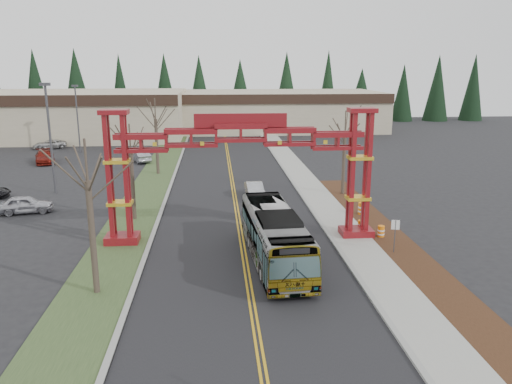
{
  "coord_description": "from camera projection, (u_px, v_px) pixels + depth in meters",
  "views": [
    {
      "loc": [
        -1.68,
        -14.29,
        11.54
      ],
      "look_at": [
        0.77,
        15.2,
        4.07
      ],
      "focal_mm": 35.0,
      "sensor_mm": 36.0,
      "label": 1
    }
  ],
  "objects": [
    {
      "name": "lane_line_left",
      "position": [
        235.0,
        211.0,
        40.91
      ],
      "size": [
        0.12,
        100.0,
        0.01
      ],
      "primitive_type": "cube",
      "color": "#C08F16",
      "rests_on": "road"
    },
    {
      "name": "retail_building_east",
      "position": [
        276.0,
        110.0,
        93.97
      ],
      "size": [
        38.0,
        20.3,
        7.0
      ],
      "color": "tan",
      "rests_on": "ground"
    },
    {
      "name": "curb_left",
      "position": [
        161.0,
        212.0,
        40.41
      ],
      "size": [
        0.3,
        110.0,
        0.15
      ],
      "primitive_type": "cube",
      "color": "gray",
      "rests_on": "ground"
    },
    {
      "name": "grass_median",
      "position": [
        138.0,
        213.0,
        40.27
      ],
      "size": [
        4.0,
        110.0,
        0.08
      ],
      "primitive_type": "cube",
      "color": "#304422",
      "rests_on": "ground"
    },
    {
      "name": "parked_car_mid_a",
      "position": [
        45.0,
        157.0,
        61.13
      ],
      "size": [
        3.68,
        5.6,
        1.51
      ],
      "primitive_type": "imported",
      "rotation": [
        0.0,
        0.0,
        0.33
      ],
      "color": "maroon",
      "rests_on": "ground"
    },
    {
      "name": "transit_bus",
      "position": [
        275.0,
        236.0,
        30.05
      ],
      "size": [
        3.37,
        11.65,
        3.21
      ],
      "primitive_type": "imported",
      "rotation": [
        0.0,
        0.0,
        0.06
      ],
      "color": "#9A9CA1",
      "rests_on": "ground"
    },
    {
      "name": "bare_tree_right_far",
      "position": [
        345.0,
        134.0,
        44.82
      ],
      "size": [
        3.08,
        3.08,
        7.72
      ],
      "color": "#382D26",
      "rests_on": "ground"
    },
    {
      "name": "sidewalk_right",
      "position": [
        328.0,
        208.0,
        41.51
      ],
      "size": [
        2.6,
        110.0,
        0.14
      ],
      "primitive_type": "cube",
      "color": "gray",
      "rests_on": "ground"
    },
    {
      "name": "parked_car_near_a",
      "position": [
        25.0,
        204.0,
        40.25
      ],
      "size": [
        4.46,
        2.45,
        1.44
      ],
      "primitive_type": "imported",
      "rotation": [
        0.0,
        0.0,
        1.76
      ],
      "color": "#B4B4BC",
      "rests_on": "ground"
    },
    {
      "name": "conifer_treeline",
      "position": [
        223.0,
        91.0,
        104.1
      ],
      "size": [
        116.1,
        5.6,
        13.0
      ],
      "color": "black",
      "rests_on": "ground"
    },
    {
      "name": "light_pole_near",
      "position": [
        50.0,
        131.0,
        45.33
      ],
      "size": [
        0.88,
        0.44,
        10.13
      ],
      "color": "#3F3F44",
      "rests_on": "ground"
    },
    {
      "name": "barrel_mid",
      "position": [
        361.0,
        226.0,
        35.63
      ],
      "size": [
        0.48,
        0.48,
        0.88
      ],
      "color": "orange",
      "rests_on": "ground"
    },
    {
      "name": "landscape_strip",
      "position": [
        436.0,
        283.0,
        27.23
      ],
      "size": [
        2.6,
        50.0,
        0.12
      ],
      "primitive_type": "cube",
      "color": "black",
      "rests_on": "ground"
    },
    {
      "name": "retail_building_west",
      "position": [
        44.0,
        114.0,
        82.97
      ],
      "size": [
        46.0,
        22.3,
        7.5
      ],
      "color": "tan",
      "rests_on": "ground"
    },
    {
      "name": "street_sign",
      "position": [
        395.0,
        230.0,
        31.19
      ],
      "size": [
        0.5,
        0.18,
        2.24
      ],
      "color": "#3F3F44",
      "rests_on": "ground"
    },
    {
      "name": "parked_car_far_b",
      "position": [
        50.0,
        144.0,
        71.83
      ],
      "size": [
        5.0,
        3.33,
        1.28
      ],
      "primitive_type": "imported",
      "rotation": [
        0.0,
        0.0,
        5.0
      ],
      "color": "#BBBBBB",
      "rests_on": "ground"
    },
    {
      "name": "curb_right",
      "position": [
        311.0,
        208.0,
        41.4
      ],
      "size": [
        0.3,
        110.0,
        0.15
      ],
      "primitive_type": "cube",
      "color": "gray",
      "rests_on": "ground"
    },
    {
      "name": "light_pole_far",
      "position": [
        77.0,
        114.0,
        67.42
      ],
      "size": [
        0.79,
        0.4,
        9.14
      ],
      "color": "#3F3F44",
      "rests_on": "ground"
    },
    {
      "name": "bare_tree_median_near",
      "position": [
        88.0,
        182.0,
        24.66
      ],
      "size": [
        3.2,
        3.2,
        8.15
      ],
      "color": "#382D26",
      "rests_on": "ground"
    },
    {
      "name": "silver_sedan",
      "position": [
        255.0,
        190.0,
        44.93
      ],
      "size": [
        1.69,
        4.25,
        1.38
      ],
      "primitive_type": "imported",
      "rotation": [
        0.0,
        0.0,
        0.06
      ],
      "color": "#A5A8AD",
      "rests_on": "ground"
    },
    {
      "name": "bare_tree_median_mid",
      "position": [
        131.0,
        150.0,
        37.35
      ],
      "size": [
        2.9,
        2.9,
        7.41
      ],
      "color": "#382D26",
      "rests_on": "ground"
    },
    {
      "name": "barrel_north",
      "position": [
        362.0,
        209.0,
        39.58
      ],
      "size": [
        0.58,
        0.58,
        1.07
      ],
      "color": "orange",
      "rests_on": "ground"
    },
    {
      "name": "bare_tree_median_far",
      "position": [
        156.0,
        119.0,
        53.54
      ],
      "size": [
        3.38,
        3.38,
        8.27
      ],
      "color": "#382D26",
      "rests_on": "ground"
    },
    {
      "name": "road",
      "position": [
        237.0,
        211.0,
        40.92
      ],
      "size": [
        12.0,
        110.0,
        0.02
      ],
      "primitive_type": "cube",
      "color": "black",
      "rests_on": "ground"
    },
    {
      "name": "parked_car_far_a",
      "position": [
        140.0,
        156.0,
        61.92
      ],
      "size": [
        3.31,
        4.83,
        1.51
      ],
      "primitive_type": "imported",
      "rotation": [
        0.0,
        0.0,
        3.56
      ],
      "color": "#97989E",
      "rests_on": "ground"
    },
    {
      "name": "barrel_south",
      "position": [
        381.0,
        232.0,
        34.38
      ],
      "size": [
        0.48,
        0.48,
        0.89
      ],
      "color": "orange",
      "rests_on": "ground"
    },
    {
      "name": "gateway_arch",
      "position": [
        241.0,
        154.0,
        32.7
      ],
      "size": [
        18.2,
        1.6,
        8.9
      ],
      "color": "maroon",
      "rests_on": "ground"
    },
    {
      "name": "lane_line_right",
      "position": [
        238.0,
        211.0,
        40.93
      ],
      "size": [
        0.12,
        100.0,
        0.01
      ],
      "primitive_type": "cube",
      "color": "#C08F16",
      "rests_on": "road"
    }
  ]
}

